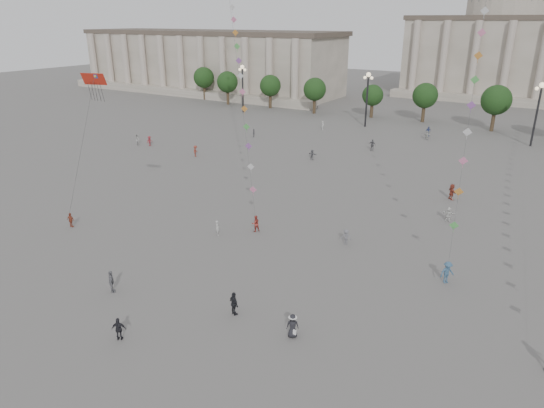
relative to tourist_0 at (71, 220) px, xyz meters
The scene contains 29 objects.
ground 22.95m from the tourist_0, 16.00° to the right, with size 360.00×360.00×0.00m, color #595754.
hall_west 102.62m from the tourist_0, 121.16° to the left, with size 84.00×26.22×17.20m.
hall_central 125.58m from the tourist_0, 79.83° to the left, with size 48.30×34.30×35.50m.
tree_row 75.13m from the tourist_0, 72.90° to the left, with size 137.12×5.12×8.00m.
lamp_post_far_west 68.00m from the tourist_0, 109.82° to the left, with size 2.00×0.90×10.65m.
lamp_post_mid_west 64.40m from the tourist_0, 83.68° to the left, with size 2.00×0.90×10.65m.
lamp_post_mid_east 73.96m from the tourist_0, 59.81° to the left, with size 2.00×0.90×10.65m.
person_crowd_0 64.88m from the tourist_0, 71.91° to the left, with size 1.09×0.45×1.86m, color #3A4983.
person_crowd_1 35.36m from the tourist_0, 125.47° to the left, with size 0.89×0.70×1.84m, color #B3B3AE.
person_crowd_2 34.47m from the tourist_0, 121.87° to the left, with size 1.10×0.63×1.71m, color maroon.
person_crowd_4 62.47m from the tourist_0, 70.64° to the left, with size 1.51×0.48×1.63m, color beige.
person_crowd_6 28.37m from the tourist_0, 23.52° to the left, with size 1.01×0.58×1.56m, color slate.
person_crowd_7 39.91m from the tourist_0, 34.39° to the left, with size 1.44×0.46×1.55m, color silver.
person_crowd_10 56.59m from the tourist_0, 88.89° to the left, with size 0.60×0.40×1.66m, color silver.
person_crowd_12 37.51m from the tourist_0, 75.62° to the left, with size 1.45×0.46×1.56m, color #5E5E63.
person_crowd_13 15.60m from the tourist_0, 24.61° to the left, with size 0.57×0.37×1.57m, color #ADADA9.
person_crowd_16 48.83m from the tourist_0, 71.92° to the left, with size 1.12×0.47×1.91m, color slate.
person_crowd_17 29.15m from the tourist_0, 104.22° to the left, with size 1.13×0.65×1.74m, color maroon.
person_crowd_18 44.77m from the tourist_0, 98.82° to the left, with size 0.89×0.37×1.52m, color #5C5B5F.
person_crowd_19 43.32m from the tourist_0, 42.98° to the left, with size 1.80×0.57×1.94m, color #933828.
tourist_0 is the anchor object (origin of this frame).
tourist_1 24.24m from the tourist_0, ahead, with size 1.08×0.45×1.84m, color black.
tourist_3 15.29m from the tourist_0, 25.42° to the right, with size 1.09×0.46×1.86m, color slate.
tourist_4 21.79m from the tourist_0, 28.80° to the right, with size 0.98×0.41×1.68m, color black.
kite_flyer_0 19.31m from the tourist_0, 28.78° to the left, with size 0.84×0.65×1.72m, color #9A322A.
kite_flyer_1 37.11m from the tourist_0, 14.03° to the left, with size 1.24×0.71×1.91m, color #345776.
hat_person 29.15m from the tourist_0, ahead, with size 1.02×0.93×1.74m.
dragon_kite 15.39m from the tourist_0, ahead, with size 4.44×1.14×15.39m.
kite_train_west 33.51m from the tourist_0, 84.01° to the left, with size 27.14×30.10×56.05m.
Camera 1 is at (20.30, -21.95, 20.38)m, focal length 32.00 mm.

